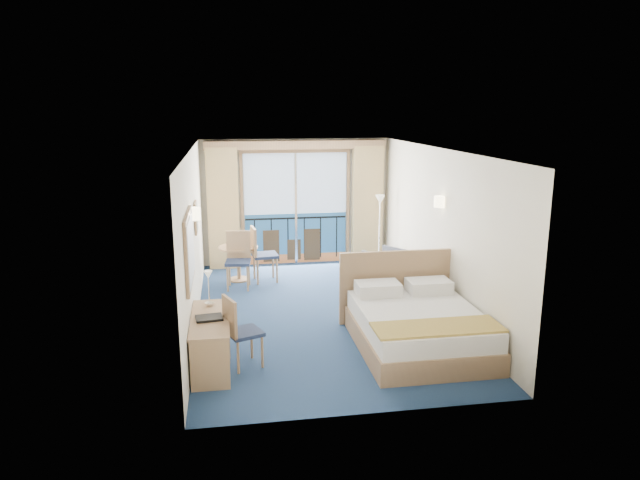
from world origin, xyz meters
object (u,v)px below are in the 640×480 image
(bed, at_px, (417,325))
(nightstand, at_px, (428,297))
(floor_lamp, at_px, (380,213))
(table_chair_a, at_px, (260,251))
(armchair, at_px, (385,265))
(desk_chair, at_px, (238,328))
(desk, at_px, (210,351))
(round_table, at_px, (238,255))
(table_chair_b, at_px, (238,256))

(bed, xyz_separation_m, nightstand, (0.62, 1.27, -0.04))
(bed, bearing_deg, floor_lamp, 82.47)
(floor_lamp, distance_m, table_chair_a, 2.65)
(armchair, xyz_separation_m, desk_chair, (-2.95, -3.40, 0.23))
(bed, bearing_deg, desk_chair, -174.01)
(desk, height_order, desk_chair, desk_chair)
(round_table, distance_m, table_chair_b, 0.45)
(desk, relative_size, table_chair_b, 1.35)
(bed, height_order, floor_lamp, floor_lamp)
(table_chair_b, bearing_deg, nightstand, -26.34)
(armchair, relative_size, table_chair_b, 0.66)
(nightstand, height_order, desk, desk)
(bed, bearing_deg, table_chair_b, 127.02)
(desk_chair, xyz_separation_m, table_chair_b, (0.09, 3.49, 0.05))
(floor_lamp, relative_size, table_chair_a, 1.44)
(bed, height_order, nightstand, bed)
(bed, bearing_deg, nightstand, 63.86)
(round_table, xyz_separation_m, table_chair_b, (-0.01, -0.44, 0.08))
(nightstand, relative_size, floor_lamp, 0.37)
(desk, bearing_deg, table_chair_a, 77.74)
(desk, bearing_deg, bed, 10.69)
(desk, bearing_deg, nightstand, 27.36)
(bed, xyz_separation_m, round_table, (-2.42, 3.67, 0.19))
(bed, xyz_separation_m, armchair, (0.43, 3.14, -0.00))
(desk_chair, xyz_separation_m, round_table, (0.10, 3.93, -0.03))
(table_chair_b, bearing_deg, table_chair_a, 39.74)
(floor_lamp, xyz_separation_m, table_chair_b, (-2.96, -0.81, -0.59))
(bed, xyz_separation_m, table_chair_a, (-2.00, 3.51, 0.29))
(round_table, bearing_deg, table_chair_a, -20.54)
(bed, height_order, table_chair_b, bed)
(table_chair_a, bearing_deg, armchair, -105.48)
(round_table, bearing_deg, desk, -96.23)
(table_chair_a, distance_m, table_chair_b, 0.52)
(nightstand, height_order, desk_chair, desk_chair)
(armchair, relative_size, desk_chair, 0.73)
(desk, xyz_separation_m, table_chair_a, (0.88, 4.05, 0.24))
(bed, distance_m, floor_lamp, 4.16)
(armchair, height_order, desk_chair, desk_chair)
(nightstand, height_order, floor_lamp, floor_lamp)
(nightstand, relative_size, table_chair_b, 0.54)
(nightstand, height_order, table_chair_a, table_chair_a)
(nightstand, xyz_separation_m, table_chair_b, (-3.05, 1.95, 0.31))
(armchair, bearing_deg, desk_chair, 14.26)
(nightstand, bearing_deg, table_chair_b, 147.38)
(nightstand, bearing_deg, bed, -116.14)
(nightstand, distance_m, floor_lamp, 2.91)
(round_table, bearing_deg, bed, -56.58)
(desk_chair, bearing_deg, table_chair_b, -22.75)
(armchair, distance_m, table_chair_a, 2.47)
(nightstand, xyz_separation_m, floor_lamp, (-0.09, 2.76, 0.90))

